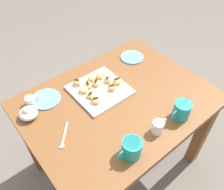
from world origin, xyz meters
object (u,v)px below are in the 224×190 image
Objects in this scene: saucer_sky_right at (46,99)px; beignet_0 at (100,76)px; ice_cream_bowl at (28,113)px; beignet_9 at (88,85)px; cream_pitcher_white at (158,126)px; beignet_8 at (77,82)px; dining_table at (118,113)px; pastry_plate_square at (100,90)px; saucer_sky_left at (132,57)px; beignet_10 at (112,88)px; beignet_2 at (107,80)px; beignet_6 at (91,95)px; beignet_5 at (117,81)px; coffee_mug_teal_right at (131,148)px; beignet_4 at (83,90)px; chocolate_sauce_pitcher at (30,101)px; beignet_3 at (96,83)px; coffee_mug_teal_left at (182,110)px; beignet_7 at (92,78)px; beignet_1 at (96,100)px.

saucer_sky_right is 0.36m from beignet_0.
ice_cream_bowl is 1.87× the size of beignet_9.
cream_pitcher_white is 0.56m from beignet_8.
beignet_9 is (0.08, -0.19, 0.15)m from dining_table.
cream_pitcher_white is (-0.05, 0.42, 0.03)m from pastry_plate_square.
saucer_sky_left and saucer_sky_right have the same top height.
beignet_2 is at bearing -109.17° from beignet_10.
cream_pitcher_white is 0.49m from beignet_9.
saucer_sky_right is at bearing -37.94° from beignet_6.
dining_table is at bearing 75.39° from beignet_2.
beignet_5 is (0.27, 0.15, 0.03)m from saucer_sky_left.
pastry_plate_square is 0.40m from saucer_sky_left.
coffee_mug_teal_right is at bearing 46.73° from saucer_sky_left.
beignet_4 is at bearing 152.99° from saucer_sky_right.
beignet_8 is at bearing -95.25° from beignet_4.
chocolate_sauce_pitcher is (0.42, -0.58, -0.01)m from cream_pitcher_white.
dining_table is 0.23m from beignet_3.
pastry_plate_square is 1.91× the size of saucer_sky_left.
dining_table is at bearing -87.82° from cream_pitcher_white.
coffee_mug_teal_left is (-0.21, 0.44, 0.05)m from pastry_plate_square.
beignet_5 reaches higher than pastry_plate_square.
beignet_5 is (-0.48, 0.19, 0.00)m from chocolate_sauce_pitcher.
beignet_6 is at bearing 51.48° from beignet_7.
beignet_1 is at bearing 29.69° from beignet_2.
beignet_10 is (0.33, 0.18, 0.03)m from saucer_sky_left.
chocolate_sauce_pitcher is 0.54× the size of saucer_sky_right.
dining_table is 3.50× the size of pastry_plate_square.
cream_pitcher_white is at bearing 92.18° from dining_table.
coffee_mug_teal_left is at bearing 176.06° from cream_pitcher_white.
beignet_2 reaches higher than pastry_plate_square.
ice_cream_bowl is (0.45, -0.21, 0.15)m from dining_table.
coffee_mug_teal_right reaches higher than beignet_6.
beignet_7 is (-0.43, -0.01, -0.00)m from ice_cream_bowl.
beignet_3 is at bearing -143.64° from beignet_6.
beignet_3 is at bearing 160.60° from beignet_9.
beignet_0 is 0.97× the size of beignet_3.
beignet_8 reaches higher than beignet_6.
cream_pitcher_white is 2.07× the size of beignet_10.
beignet_3 is (-0.42, 0.04, 0.00)m from ice_cream_bowl.
coffee_mug_teal_left is at bearing 120.12° from dining_table.
dining_table is 0.40m from coffee_mug_teal_right.
beignet_4 is (0.15, 0.04, -0.00)m from beignet_0.
cream_pitcher_white reaches higher than beignet_9.
beignet_10 is at bearing -90.31° from cream_pitcher_white.
saucer_sky_right is 3.52× the size of beignet_2.
beignet_9 is at bearing -156.68° from beignet_4.
beignet_7 is (0.06, -0.08, -0.00)m from beignet_2.
beignet_6 is 1.05× the size of beignet_10.
coffee_mug_teal_right is 0.50m from beignet_2.
pastry_plate_square is 0.46m from coffee_mug_teal_right.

